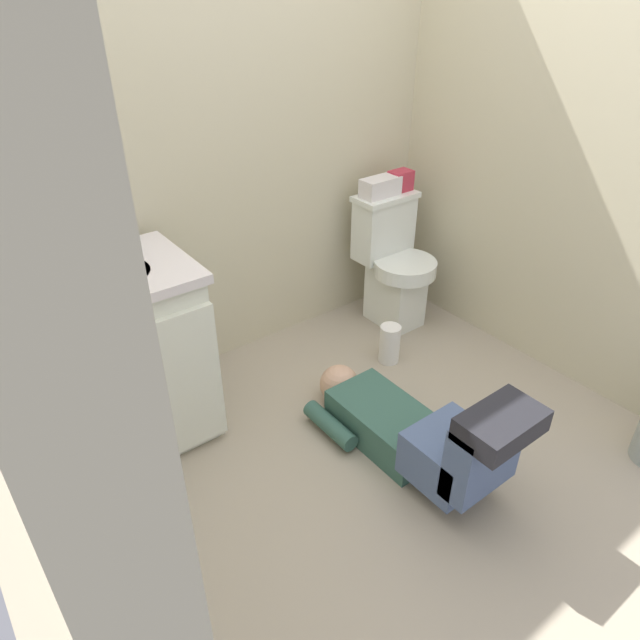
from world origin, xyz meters
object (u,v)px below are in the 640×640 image
object	(u,v)px
paper_towel_roll	(390,344)
tissue_box	(380,187)
vanity_cabinet	(131,356)
bottle_clear	(72,254)
faucet	(96,247)
bottle_white	(96,251)
toiletry_bag	(401,181)
soap_dispenser	(46,257)
toilet	(393,263)
person_plumber	(416,431)
bottle_blue	(104,242)

from	to	relation	value
paper_towel_roll	tissue_box	bearing A→B (deg)	58.12
vanity_cabinet	tissue_box	size ratio (longest dim) A/B	3.73
vanity_cabinet	bottle_clear	size ratio (longest dim) A/B	7.53
tissue_box	faucet	bearing A→B (deg)	179.76
faucet	bottle_white	size ratio (longest dim) A/B	0.70
toiletry_bag	soap_dispenser	bearing A→B (deg)	-179.58
faucet	soap_dispenser	xyz separation A→B (m)	(-0.19, -0.02, 0.02)
soap_dispenser	bottle_clear	bearing A→B (deg)	2.81
tissue_box	soap_dispenser	size ratio (longest dim) A/B	1.33
toilet	person_plumber	distance (m)	1.19
bottle_blue	bottle_white	bearing A→B (deg)	-127.53
vanity_cabinet	toiletry_bag	bearing A→B (deg)	4.80
toilet	tissue_box	xyz separation A→B (m)	(-0.05, 0.09, 0.43)
toilet	toiletry_bag	size ratio (longest dim) A/B	6.05
bottle_blue	tissue_box	bearing A→B (deg)	0.21
vanity_cabinet	soap_dispenser	bearing A→B (deg)	146.90
soap_dispenser	faucet	bearing A→B (deg)	6.01
tissue_box	bottle_clear	distance (m)	1.61
tissue_box	paper_towel_roll	bearing A→B (deg)	-121.88
bottle_white	bottle_blue	world-z (taller)	bottle_white
person_plumber	bottle_clear	size ratio (longest dim) A/B	9.78
tissue_box	bottle_blue	bearing A→B (deg)	-179.79
toiletry_bag	toilet	bearing A→B (deg)	-139.23
toiletry_bag	bottle_clear	size ratio (longest dim) A/B	1.14
soap_dispenser	bottle_blue	xyz separation A→B (m)	(0.22, 0.01, -0.00)
tissue_box	soap_dispenser	bearing A→B (deg)	-179.54
faucet	bottle_clear	world-z (taller)	bottle_clear
soap_dispenser	vanity_cabinet	bearing A→B (deg)	-33.10
toiletry_bag	bottle_white	world-z (taller)	bottle_white
faucet	person_plumber	distance (m)	1.49
soap_dispenser	bottle_white	distance (m)	0.18
faucet	toiletry_bag	size ratio (longest dim) A/B	0.81
soap_dispenser	bottle_clear	xyz separation A→B (m)	(0.09, 0.00, -0.01)
toilet	bottle_white	xyz separation A→B (m)	(-1.59, 0.01, 0.52)
toilet	bottle_clear	world-z (taller)	bottle_clear
soap_dispenser	bottle_clear	distance (m)	0.09
toilet	person_plumber	size ratio (longest dim) A/B	0.70
toilet	toiletry_bag	xyz separation A→B (m)	(0.10, 0.09, 0.44)
bottle_blue	bottle_clear	bearing A→B (deg)	-178.43
vanity_cabinet	paper_towel_roll	bearing A→B (deg)	-12.14
bottle_clear	bottle_white	bearing A→B (deg)	-44.06
toilet	vanity_cabinet	size ratio (longest dim) A/B	0.91
toiletry_bag	soap_dispenser	distance (m)	1.86
toilet	bottle_clear	bearing A→B (deg)	177.19
bottle_clear	bottle_white	size ratio (longest dim) A/B	0.77
paper_towel_roll	toiletry_bag	bearing A→B (deg)	45.35
toiletry_bag	bottle_clear	bearing A→B (deg)	-179.71
faucet	bottle_blue	size ratio (longest dim) A/B	0.78
soap_dispenser	bottle_white	bearing A→B (deg)	-21.64
bottle_clear	bottle_blue	bearing A→B (deg)	1.57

